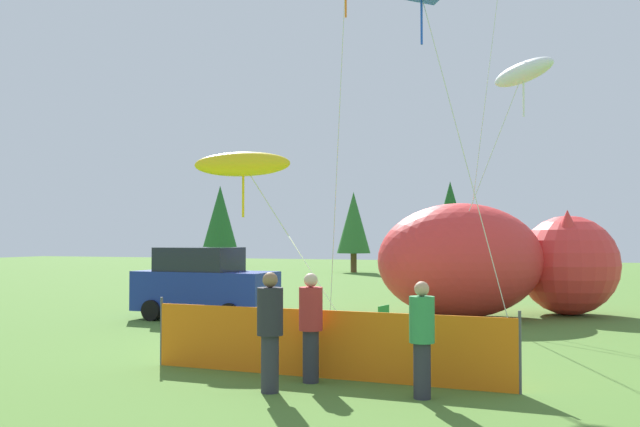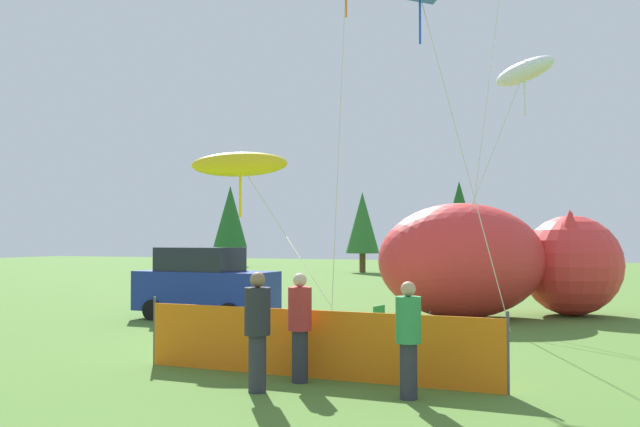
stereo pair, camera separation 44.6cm
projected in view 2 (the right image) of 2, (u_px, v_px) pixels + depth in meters
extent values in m
plane|color=#4C752D|center=(290.00, 345.00, 16.36)|extent=(120.00, 120.00, 0.00)
cube|color=navy|center=(206.00, 291.00, 21.47)|extent=(4.32, 1.86, 1.19)
cube|color=#1E232D|center=(200.00, 259.00, 21.59)|extent=(2.40, 1.65, 0.71)
cylinder|color=black|center=(258.00, 308.00, 21.69)|extent=(0.62, 0.26, 0.62)
cylinder|color=black|center=(229.00, 314.00, 20.16)|extent=(0.62, 0.26, 0.62)
cylinder|color=black|center=(185.00, 305.00, 22.74)|extent=(0.62, 0.26, 0.62)
cylinder|color=black|center=(153.00, 310.00, 21.22)|extent=(0.62, 0.26, 0.62)
cube|color=#267F33|center=(369.00, 327.00, 16.06)|extent=(0.65, 0.65, 0.03)
cube|color=#267F33|center=(379.00, 317.00, 15.93)|extent=(0.12, 0.52, 0.50)
cylinder|color=#A5A5AD|center=(354.00, 338.00, 15.98)|extent=(0.02, 0.02, 0.44)
cylinder|color=#A5A5AD|center=(364.00, 335.00, 16.38)|extent=(0.02, 0.02, 0.44)
cylinder|color=#A5A5AD|center=(373.00, 339.00, 15.73)|extent=(0.02, 0.02, 0.44)
cylinder|color=#A5A5AD|center=(383.00, 337.00, 16.13)|extent=(0.02, 0.02, 0.44)
ellipsoid|color=red|center=(462.00, 261.00, 21.75)|extent=(6.34, 5.86, 3.52)
ellipsoid|color=yellow|center=(463.00, 287.00, 21.72)|extent=(4.27, 4.07, 1.59)
sphere|color=red|center=(571.00, 265.00, 22.54)|extent=(3.17, 3.17, 3.17)
cone|color=red|center=(572.00, 226.00, 23.32)|extent=(0.89, 0.89, 0.95)
cone|color=red|center=(570.00, 225.00, 21.84)|extent=(0.89, 0.89, 0.95)
cube|color=orange|center=(312.00, 344.00, 12.53)|extent=(6.75, 0.30, 1.19)
cylinder|color=#4C4C51|center=(155.00, 331.00, 13.88)|extent=(0.05, 0.05, 1.31)
cylinder|color=#4C4C51|center=(508.00, 353.00, 11.19)|extent=(0.05, 0.05, 1.31)
cylinder|color=#2D2D38|center=(257.00, 364.00, 11.37)|extent=(0.28, 0.28, 0.91)
cylinder|color=#26262D|center=(257.00, 311.00, 11.40)|extent=(0.42, 0.42, 0.76)
sphere|color=#8C6647|center=(258.00, 280.00, 11.41)|extent=(0.25, 0.25, 0.25)
cylinder|color=#2D2D38|center=(409.00, 371.00, 10.89)|extent=(0.27, 0.27, 0.85)
cylinder|color=#338C4C|center=(408.00, 320.00, 10.92)|extent=(0.39, 0.39, 0.71)
sphere|color=tan|center=(408.00, 289.00, 10.93)|extent=(0.23, 0.23, 0.23)
cylinder|color=#2D2D38|center=(300.00, 356.00, 12.14)|extent=(0.28, 0.28, 0.88)
cylinder|color=#B72D2D|center=(300.00, 309.00, 12.17)|extent=(0.41, 0.41, 0.74)
sphere|color=beige|center=(300.00, 280.00, 12.18)|extent=(0.24, 0.24, 0.24)
cylinder|color=silver|center=(465.00, 163.00, 18.74)|extent=(2.18, 0.99, 8.89)
cylinder|color=blue|center=(420.00, 21.00, 18.81)|extent=(0.06, 0.06, 1.20)
cylinder|color=silver|center=(483.00, 127.00, 21.99)|extent=(1.30, 1.56, 11.74)
cylinder|color=silver|center=(296.00, 251.00, 17.88)|extent=(2.16, 1.95, 4.28)
ellipsoid|color=yellow|center=(240.00, 164.00, 17.44)|extent=(2.31, 2.00, 0.85)
cylinder|color=yellow|center=(240.00, 193.00, 17.42)|extent=(0.06, 0.06, 1.20)
cylinder|color=silver|center=(475.00, 197.00, 20.84)|extent=(2.82, 0.63, 7.32)
ellipsoid|color=white|center=(524.00, 71.00, 20.73)|extent=(2.08, 1.82, 1.00)
cylinder|color=white|center=(525.00, 95.00, 20.71)|extent=(0.06, 0.06, 1.20)
cylinder|color=silver|center=(339.00, 149.00, 22.38)|extent=(1.04, 1.46, 10.48)
cylinder|color=brown|center=(362.00, 263.00, 50.09)|extent=(0.43, 0.43, 1.35)
cone|color=#2D6B2D|center=(362.00, 222.00, 50.19)|extent=(2.38, 2.38, 4.33)
cylinder|color=brown|center=(460.00, 263.00, 47.09)|extent=(0.47, 0.47, 1.48)
cone|color=#1E5623|center=(459.00, 217.00, 47.20)|extent=(2.60, 2.60, 4.73)
cylinder|color=brown|center=(230.00, 257.00, 60.85)|extent=(0.53, 0.53, 1.64)
cone|color=#236028|center=(230.00, 216.00, 60.97)|extent=(2.89, 2.89, 5.25)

